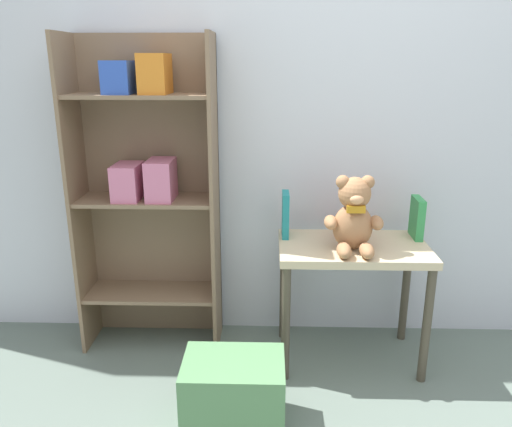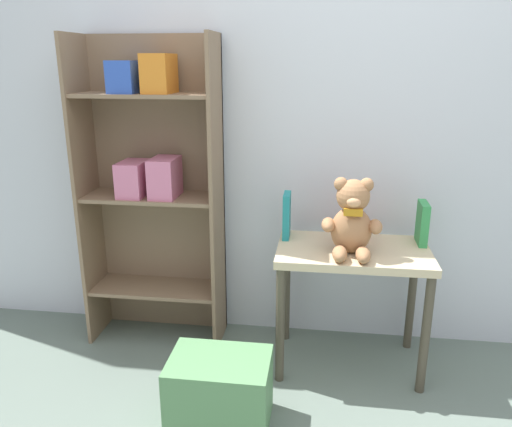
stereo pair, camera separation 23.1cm
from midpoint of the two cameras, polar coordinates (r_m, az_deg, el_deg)
wall_back at (r=2.48m, az=11.08°, el=13.27°), size 4.80×0.06×2.50m
bookshelf_side at (r=2.48m, az=-9.09°, el=4.02°), size 0.68×0.28×1.52m
display_table at (r=2.35m, az=13.75°, el=-6.04°), size 0.68×0.42×0.59m
teddy_bear at (r=2.20m, az=13.89°, el=-0.78°), size 0.26×0.24×0.34m
book_standing_teal at (r=2.37m, az=6.33°, el=-0.27°), size 0.03×0.12×0.22m
book_standing_red at (r=2.38m, az=13.83°, el=-0.66°), size 0.04×0.15×0.21m
book_standing_green at (r=2.44m, az=21.09°, el=-1.08°), size 0.04×0.14×0.19m
storage_bin at (r=2.10m, az=-0.81°, el=-19.75°), size 0.40×0.28×0.29m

